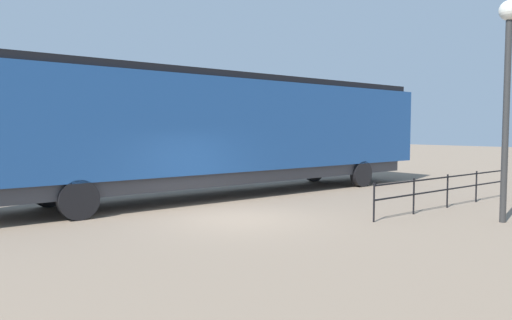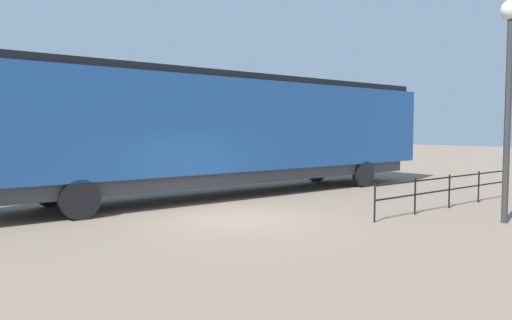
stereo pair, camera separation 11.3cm
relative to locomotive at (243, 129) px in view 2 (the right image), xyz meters
The scene contains 4 objects.
ground_plane 5.56m from the locomotive, 39.16° to the right, with size 120.00×120.00×0.00m, color #84705B.
locomotive is the anchor object (origin of this frame).
lamp_post 9.11m from the locomotive, 12.94° to the left, with size 0.52×0.52×5.74m.
platform_fence 7.47m from the locomotive, 24.95° to the left, with size 0.05×7.38×1.05m.
Camera 2 is at (10.56, -7.63, 2.45)m, focal length 33.67 mm.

